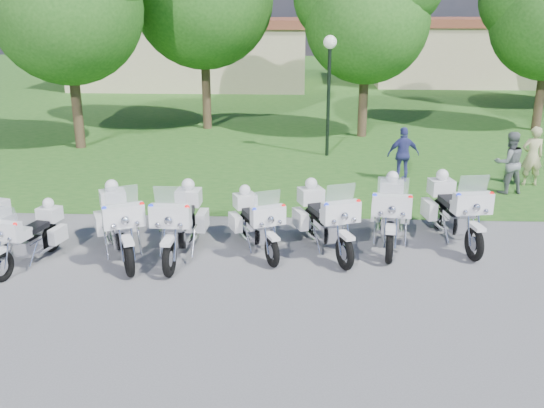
{
  "coord_description": "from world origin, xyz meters",
  "views": [
    {
      "loc": [
        0.87,
        -11.01,
        5.02
      ],
      "look_at": [
        0.26,
        1.2,
        0.95
      ],
      "focal_mm": 40.0,
      "sensor_mm": 36.0,
      "label": 1
    }
  ],
  "objects_px": {
    "motorcycle_7": "(454,210)",
    "bystander_c": "(403,155)",
    "motorcycle_1": "(31,235)",
    "motorcycle_2": "(119,223)",
    "bystander_b": "(509,163)",
    "motorcycle_4": "(256,221)",
    "motorcycle_5": "(324,218)",
    "bystander_a": "(532,156)",
    "motorcycle_6": "(391,212)",
    "lamp_post": "(329,66)",
    "motorcycle_3": "(181,222)"
  },
  "relations": [
    {
      "from": "bystander_b",
      "to": "motorcycle_5",
      "type": "bearing_deg",
      "value": 30.41
    },
    {
      "from": "motorcycle_5",
      "to": "lamp_post",
      "type": "xyz_separation_m",
      "value": [
        0.37,
        8.44,
        2.34
      ]
    },
    {
      "from": "motorcycle_1",
      "to": "lamp_post",
      "type": "relative_size",
      "value": 0.52
    },
    {
      "from": "motorcycle_5",
      "to": "bystander_b",
      "type": "xyz_separation_m",
      "value": [
        5.18,
        4.34,
        0.15
      ]
    },
    {
      "from": "motorcycle_1",
      "to": "motorcycle_4",
      "type": "xyz_separation_m",
      "value": [
        4.46,
        0.92,
        0.04
      ]
    },
    {
      "from": "bystander_a",
      "to": "bystander_c",
      "type": "bearing_deg",
      "value": -6.46
    },
    {
      "from": "motorcycle_5",
      "to": "bystander_b",
      "type": "relative_size",
      "value": 1.39
    },
    {
      "from": "motorcycle_3",
      "to": "motorcycle_7",
      "type": "height_order",
      "value": "motorcycle_7"
    },
    {
      "from": "motorcycle_4",
      "to": "motorcycle_3",
      "type": "bearing_deg",
      "value": -11.53
    },
    {
      "from": "motorcycle_5",
      "to": "bystander_b",
      "type": "height_order",
      "value": "bystander_b"
    },
    {
      "from": "motorcycle_6",
      "to": "motorcycle_7",
      "type": "height_order",
      "value": "motorcycle_7"
    },
    {
      "from": "motorcycle_7",
      "to": "bystander_c",
      "type": "height_order",
      "value": "motorcycle_7"
    },
    {
      "from": "motorcycle_1",
      "to": "bystander_c",
      "type": "bearing_deg",
      "value": -129.73
    },
    {
      "from": "motorcycle_2",
      "to": "lamp_post",
      "type": "bearing_deg",
      "value": -141.54
    },
    {
      "from": "motorcycle_5",
      "to": "bystander_c",
      "type": "xyz_separation_m",
      "value": [
        2.47,
        5.36,
        0.1
      ]
    },
    {
      "from": "motorcycle_4",
      "to": "motorcycle_6",
      "type": "bearing_deg",
      "value": 165.87
    },
    {
      "from": "motorcycle_4",
      "to": "bystander_b",
      "type": "height_order",
      "value": "bystander_b"
    },
    {
      "from": "lamp_post",
      "to": "bystander_c",
      "type": "relative_size",
      "value": 2.5
    },
    {
      "from": "motorcycle_2",
      "to": "motorcycle_4",
      "type": "relative_size",
      "value": 1.14
    },
    {
      "from": "motorcycle_5",
      "to": "bystander_a",
      "type": "height_order",
      "value": "bystander_a"
    },
    {
      "from": "bystander_b",
      "to": "bystander_a",
      "type": "bearing_deg",
      "value": -148.22
    },
    {
      "from": "motorcycle_2",
      "to": "motorcycle_1",
      "type": "bearing_deg",
      "value": -9.17
    },
    {
      "from": "bystander_b",
      "to": "bystander_c",
      "type": "relative_size",
      "value": 1.06
    },
    {
      "from": "motorcycle_2",
      "to": "motorcycle_4",
      "type": "xyz_separation_m",
      "value": [
        2.79,
        0.46,
        -0.09
      ]
    },
    {
      "from": "motorcycle_7",
      "to": "bystander_b",
      "type": "relative_size",
      "value": 1.5
    },
    {
      "from": "motorcycle_1",
      "to": "bystander_a",
      "type": "relative_size",
      "value": 1.22
    },
    {
      "from": "motorcycle_3",
      "to": "motorcycle_7",
      "type": "bearing_deg",
      "value": -167.94
    },
    {
      "from": "bystander_b",
      "to": "motorcycle_1",
      "type": "bearing_deg",
      "value": 16.1
    },
    {
      "from": "motorcycle_3",
      "to": "motorcycle_4",
      "type": "bearing_deg",
      "value": -165.76
    },
    {
      "from": "motorcycle_4",
      "to": "motorcycle_7",
      "type": "height_order",
      "value": "motorcycle_7"
    },
    {
      "from": "motorcycle_2",
      "to": "motorcycle_6",
      "type": "relative_size",
      "value": 0.94
    },
    {
      "from": "motorcycle_3",
      "to": "motorcycle_5",
      "type": "relative_size",
      "value": 1.08
    },
    {
      "from": "motorcycle_1",
      "to": "motorcycle_5",
      "type": "height_order",
      "value": "motorcycle_5"
    },
    {
      "from": "motorcycle_6",
      "to": "lamp_post",
      "type": "relative_size",
      "value": 0.64
    },
    {
      "from": "bystander_b",
      "to": "motorcycle_3",
      "type": "bearing_deg",
      "value": 20.62
    },
    {
      "from": "lamp_post",
      "to": "bystander_a",
      "type": "relative_size",
      "value": 2.35
    },
    {
      "from": "motorcycle_5",
      "to": "lamp_post",
      "type": "bearing_deg",
      "value": -113.58
    },
    {
      "from": "motorcycle_7",
      "to": "motorcycle_5",
      "type": "bearing_deg",
      "value": 3.02
    },
    {
      "from": "motorcycle_1",
      "to": "motorcycle_2",
      "type": "relative_size",
      "value": 0.87
    },
    {
      "from": "motorcycle_6",
      "to": "bystander_c",
      "type": "height_order",
      "value": "motorcycle_6"
    },
    {
      "from": "motorcycle_3",
      "to": "bystander_b",
      "type": "bearing_deg",
      "value": -148.03
    },
    {
      "from": "motorcycle_4",
      "to": "bystander_b",
      "type": "distance_m",
      "value": 7.95
    },
    {
      "from": "motorcycle_2",
      "to": "bystander_c",
      "type": "relative_size",
      "value": 1.5
    },
    {
      "from": "motorcycle_2",
      "to": "motorcycle_6",
      "type": "bearing_deg",
      "value": 165.28
    },
    {
      "from": "motorcycle_5",
      "to": "motorcycle_1",
      "type": "bearing_deg",
      "value": -11.64
    },
    {
      "from": "motorcycle_1",
      "to": "bystander_a",
      "type": "distance_m",
      "value": 13.46
    },
    {
      "from": "motorcycle_2",
      "to": "bystander_a",
      "type": "xyz_separation_m",
      "value": [
        10.31,
        5.65,
        0.13
      ]
    },
    {
      "from": "motorcycle_1",
      "to": "motorcycle_4",
      "type": "bearing_deg",
      "value": -155.22
    },
    {
      "from": "motorcycle_6",
      "to": "lamp_post",
      "type": "bearing_deg",
      "value": -74.43
    },
    {
      "from": "motorcycle_4",
      "to": "bystander_c",
      "type": "bearing_deg",
      "value": -149.75
    }
  ]
}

